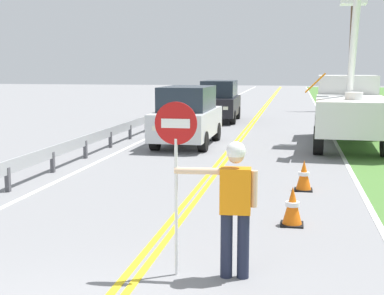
{
  "coord_description": "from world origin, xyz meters",
  "views": [
    {
      "loc": [
        2.07,
        -3.99,
        2.77
      ],
      "look_at": [
        0.1,
        6.32,
        1.2
      ],
      "focal_mm": 50.35,
      "sensor_mm": 36.0,
      "label": 1
    }
  ],
  "objects": [
    {
      "name": "flagger_worker",
      "position": [
        1.34,
        2.82,
        1.05
      ],
      "size": [
        1.09,
        0.27,
        1.83
      ],
      "color": "#1E2338",
      "rests_on": "ground"
    },
    {
      "name": "oncoming_suv_nearest",
      "position": [
        -1.69,
        14.81,
        1.06
      ],
      "size": [
        1.94,
        4.62,
        2.1
      ],
      "color": "silver",
      "rests_on": "ground"
    },
    {
      "name": "edge_line_left",
      "position": [
        -3.6,
        20.0,
        0.01
      ],
      "size": [
        0.12,
        110.0,
        0.01
      ],
      "primitive_type": "cube",
      "color": "silver",
      "rests_on": "ground"
    },
    {
      "name": "oncoming_suv_second",
      "position": [
        -1.76,
        23.6,
        1.06
      ],
      "size": [
        2.01,
        4.65,
        2.1
      ],
      "color": "black",
      "rests_on": "ground"
    },
    {
      "name": "edge_line_right",
      "position": [
        3.6,
        20.0,
        0.01
      ],
      "size": [
        0.12,
        110.0,
        0.01
      ],
      "primitive_type": "cube",
      "color": "silver",
      "rests_on": "ground"
    },
    {
      "name": "centerline_yellow_right",
      "position": [
        0.09,
        20.0,
        0.01
      ],
      "size": [
        0.11,
        110.0,
        0.01
      ],
      "primitive_type": "cube",
      "color": "yellow",
      "rests_on": "ground"
    },
    {
      "name": "stop_sign_paddle",
      "position": [
        0.57,
        2.77,
        1.71
      ],
      "size": [
        0.56,
        0.04,
        2.33
      ],
      "color": "silver",
      "rests_on": "ground"
    },
    {
      "name": "centerline_yellow_left",
      "position": [
        -0.09,
        20.0,
        0.01
      ],
      "size": [
        0.11,
        110.0,
        0.01
      ],
      "primitive_type": "cube",
      "color": "yellow",
      "rests_on": "ground"
    },
    {
      "name": "traffic_cone_mid",
      "position": [
        2.32,
        8.22,
        0.34
      ],
      "size": [
        0.4,
        0.4,
        0.7
      ],
      "color": "orange",
      "rests_on": "ground"
    },
    {
      "name": "utility_pole_mid",
      "position": [
        5.54,
        32.34,
        4.51
      ],
      "size": [
        1.8,
        0.28,
        8.65
      ],
      "color": "brown",
      "rests_on": "ground"
    },
    {
      "name": "guardrail_left_shoulder",
      "position": [
        -4.2,
        14.82,
        0.52
      ],
      "size": [
        0.1,
        32.0,
        0.71
      ],
      "color": "#9EA0A3",
      "rests_on": "ground"
    },
    {
      "name": "traffic_cone_lead",
      "position": [
        2.08,
        5.4,
        0.34
      ],
      "size": [
        0.4,
        0.4,
        0.7
      ],
      "color": "orange",
      "rests_on": "ground"
    },
    {
      "name": "utility_bucket_truck",
      "position": [
        3.99,
        15.98,
        1.42
      ],
      "size": [
        2.92,
        6.9,
        5.75
      ],
      "color": "silver",
      "rests_on": "ground"
    }
  ]
}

